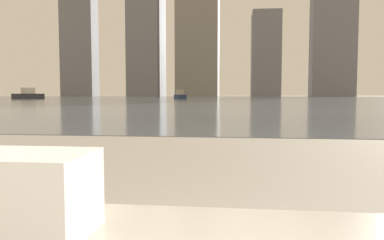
% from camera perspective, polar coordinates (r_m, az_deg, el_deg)
% --- Properties ---
extents(towel_stack, '(0.27, 0.18, 0.16)m').
position_cam_1_polar(towel_stack, '(0.80, -24.86, -10.19)').
color(towel_stack, white).
rests_on(towel_stack, bathtub).
extents(harbor_water, '(180.00, 110.00, 0.01)m').
position_cam_1_polar(harbor_water, '(61.79, 6.38, 3.26)').
color(harbor_water, slate).
rests_on(harbor_water, ground_plane).
extents(harbor_boat_0, '(3.59, 4.83, 1.74)m').
position_cam_1_polar(harbor_boat_0, '(63.56, -23.68, 3.52)').
color(harbor_boat_0, '#2D2D33').
rests_on(harbor_boat_0, harbor_water).
extents(harbor_boat_1, '(2.48, 4.00, 1.42)m').
position_cam_1_polar(harbor_boat_1, '(58.32, -1.83, 3.73)').
color(harbor_boat_1, navy).
rests_on(harbor_boat_1, harbor_water).
extents(skyline_tower_0, '(10.65, 6.55, 52.77)m').
position_cam_1_polar(skyline_tower_0, '(130.72, -16.88, 15.13)').
color(skyline_tower_0, slate).
rests_on(skyline_tower_0, ground_plane).
extents(skyline_tower_3, '(8.43, 12.63, 25.36)m').
position_cam_1_polar(skyline_tower_3, '(118.73, 11.13, 9.68)').
color(skyline_tower_3, slate).
rests_on(skyline_tower_3, ground_plane).
extents(skyline_tower_4, '(12.75, 6.13, 51.61)m').
position_cam_1_polar(skyline_tower_4, '(123.84, 20.77, 15.41)').
color(skyline_tower_4, slate).
rests_on(skyline_tower_4, ground_plane).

